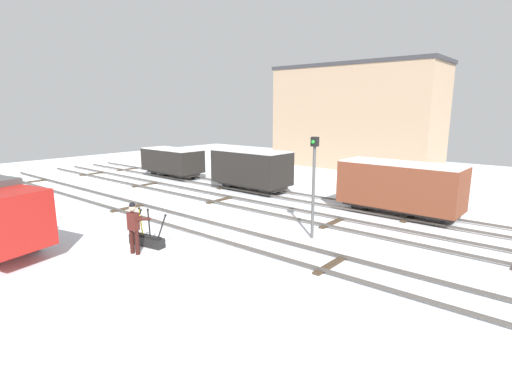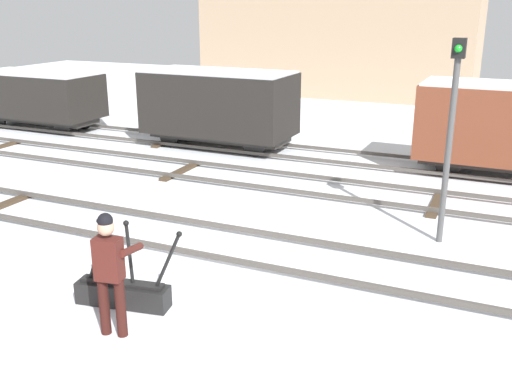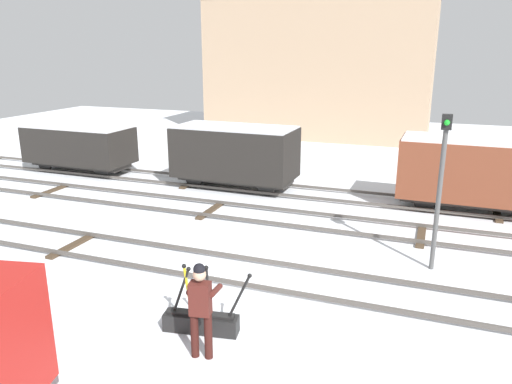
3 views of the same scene
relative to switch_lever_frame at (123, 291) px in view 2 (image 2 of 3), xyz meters
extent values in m
plane|color=silver|center=(0.40, 2.69, -0.25)|extent=(60.00, 60.00, 0.00)
cube|color=#4C4742|center=(0.40, 1.97, -0.12)|extent=(44.00, 0.07, 0.10)
cube|color=#4C4742|center=(0.40, 3.41, -0.12)|extent=(44.00, 0.07, 0.10)
cube|color=#423323|center=(-5.47, 2.69, -0.21)|extent=(0.24, 1.94, 0.08)
cube|color=#4C4742|center=(0.40, 6.27, -0.12)|extent=(44.00, 0.07, 0.10)
cube|color=#4C4742|center=(0.40, 7.71, -0.12)|extent=(44.00, 0.07, 0.10)
cube|color=#423323|center=(-3.12, 6.99, -0.21)|extent=(0.24, 1.94, 0.08)
cube|color=#423323|center=(3.92, 6.99, -0.21)|extent=(0.24, 1.94, 0.08)
cube|color=#4C4742|center=(0.40, 9.41, -0.12)|extent=(44.00, 0.07, 0.10)
cube|color=#4C4742|center=(0.40, 10.85, -0.12)|extent=(44.00, 0.07, 0.10)
cube|color=#423323|center=(-5.47, 10.13, -0.21)|extent=(0.24, 1.94, 0.08)
cube|color=black|center=(-0.01, 0.00, -0.07)|extent=(1.56, 0.61, 0.36)
cube|color=black|center=(-0.01, 0.00, 0.14)|extent=(1.38, 0.42, 0.06)
cylinder|color=black|center=(-0.40, -0.07, 0.61)|extent=(0.41, 0.12, 1.01)
sphere|color=black|center=(-0.22, -0.04, 1.10)|extent=(0.09, 0.09, 0.09)
cylinder|color=yellow|center=(-0.25, -0.04, 0.63)|extent=(0.18, 0.08, 1.05)
sphere|color=black|center=(-0.31, -0.05, 1.15)|extent=(0.09, 0.09, 0.09)
cylinder|color=black|center=(0.16, 0.03, 0.64)|extent=(0.11, 0.07, 1.05)
sphere|color=black|center=(0.14, 0.02, 1.16)|extent=(0.09, 0.09, 0.09)
cylinder|color=black|center=(0.77, 0.13, 0.59)|extent=(0.49, 0.14, 0.98)
sphere|color=black|center=(0.98, 0.16, 1.07)|extent=(0.09, 0.09, 0.09)
cylinder|color=#351511|center=(0.27, -0.79, 0.19)|extent=(0.15, 0.15, 0.88)
cylinder|color=#351511|center=(0.52, -0.75, 0.19)|extent=(0.15, 0.15, 0.88)
cube|color=#4C1E19|center=(0.40, -0.77, 0.95)|extent=(0.41, 0.30, 0.63)
sphere|color=tan|center=(0.40, -0.77, 1.42)|extent=(0.24, 0.24, 0.24)
sphere|color=black|center=(0.40, -0.77, 1.52)|extent=(0.22, 0.22, 0.22)
cylinder|color=#4C1E19|center=(0.14, -0.52, 0.98)|extent=(0.21, 0.61, 0.22)
cylinder|color=#4C1E19|center=(0.56, -0.45, 0.98)|extent=(0.21, 0.61, 0.23)
cylinder|color=#4C4C4C|center=(4.26, 4.73, 1.57)|extent=(0.12, 0.12, 3.63)
cube|color=black|center=(4.26, 4.73, 3.56)|extent=(0.24, 0.24, 0.36)
sphere|color=green|center=(4.26, 4.60, 3.56)|extent=(0.14, 0.14, 0.14)
cube|color=tan|center=(-3.46, 24.02, 3.97)|extent=(13.90, 5.42, 8.43)
cylinder|color=black|center=(3.87, 9.59, 0.10)|extent=(0.70, 0.11, 0.70)
cylinder|color=black|center=(3.90, 10.73, 0.10)|extent=(0.70, 0.11, 0.70)
cube|color=#2D2B28|center=(-11.21, 10.13, 0.15)|extent=(4.65, 1.35, 0.20)
cube|color=black|center=(-11.21, 10.13, 1.04)|extent=(4.90, 2.20, 1.58)
cube|color=white|center=(-11.21, 10.13, 1.86)|extent=(4.81, 2.12, 0.06)
cylinder|color=black|center=(-12.78, 10.74, 0.10)|extent=(0.70, 0.11, 0.70)
cylinder|color=black|center=(-9.63, 9.52, 0.10)|extent=(0.70, 0.11, 0.70)
cylinder|color=black|center=(-9.62, 10.69, 0.10)|extent=(0.70, 0.11, 0.70)
cube|color=#2D2B28|center=(-3.50, 10.13, 0.15)|extent=(4.62, 1.44, 0.20)
cube|color=black|center=(-3.50, 10.13, 1.23)|extent=(4.88, 2.36, 1.97)
cube|color=silver|center=(-3.50, 10.13, 2.25)|extent=(4.78, 2.27, 0.06)
cylinder|color=black|center=(-5.09, 9.53, 0.10)|extent=(0.70, 0.11, 0.70)
cylinder|color=black|center=(-5.07, 10.78, 0.10)|extent=(0.70, 0.11, 0.70)
cylinder|color=black|center=(-1.94, 9.47, 0.10)|extent=(0.70, 0.11, 0.70)
cylinder|color=black|center=(-1.92, 10.73, 0.10)|extent=(0.70, 0.11, 0.70)
camera|label=1|loc=(12.10, -8.14, 4.78)|focal=27.62mm
camera|label=2|loc=(5.29, -6.74, 4.34)|focal=40.89mm
camera|label=3|loc=(4.09, -7.84, 5.23)|focal=34.60mm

